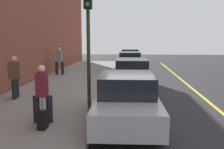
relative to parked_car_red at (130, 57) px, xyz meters
The scene contains 13 objects.
ground_plane 11.89m from the parked_car_red, ahead, with size 56.00×56.00×0.00m, color #28282B.
sidewalk 12.33m from the parked_car_red, 15.36° to the right, with size 28.00×4.60×0.15m, color gray.
lane_stripe_centre 12.33m from the parked_car_red, 15.26° to the left, with size 28.00×0.14×0.01m, color gold.
snow_bank_curb 11.38m from the parked_car_red, ahead, with size 5.94×0.56×0.22m, color white.
parked_car_red is the anchor object (origin of this frame).
parked_car_navy 5.11m from the parked_car_red, ahead, with size 4.53×1.98×1.51m.
parked_car_charcoal 11.99m from the parked_car_red, ahead, with size 4.30×2.01×1.51m.
parked_car_silver 17.56m from the parked_car_red, ahead, with size 4.19×1.98×1.51m.
pedestrian_brown_coat 15.87m from the parked_car_red, 17.03° to the right, with size 0.56×0.51×1.72m.
pedestrian_burgundy_coat 18.22m from the parked_car_red, ahead, with size 0.49×0.55×1.69m.
pedestrian_grey_coat 9.55m from the parked_car_red, 29.86° to the right, with size 0.50×0.60×1.82m.
traffic_light_pole 16.71m from the parked_car_red, ahead, with size 0.35×0.26×4.09m.
rolling_suitcase 18.70m from the parked_car_red, ahead, with size 0.34×0.22×0.85m.
Camera 1 is at (13.12, -0.01, 2.58)m, focal length 40.64 mm.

